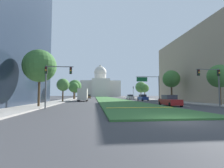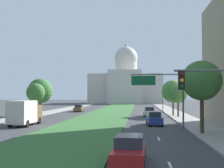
{
  "view_description": "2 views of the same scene",
  "coord_description": "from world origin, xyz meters",
  "px_view_note": "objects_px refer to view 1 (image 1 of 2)",
  "views": [
    {
      "loc": [
        -5.46,
        -10.18,
        1.7
      ],
      "look_at": [
        -0.9,
        31.04,
        4.37
      ],
      "focal_mm": 26.32,
      "sensor_mm": 36.0,
      "label": 1
    },
    {
      "loc": [
        6.38,
        -3.45,
        3.96
      ],
      "look_at": [
        1.68,
        45.63,
        5.75
      ],
      "focal_mm": 46.75,
      "sensor_mm": 36.0,
      "label": 2
    }
  ],
  "objects_px": {
    "sedan_midblock": "(143,98)",
    "sedan_distant": "(130,97)",
    "capitol_building": "(100,86)",
    "traffic_light_near_left": "(53,77)",
    "traffic_light_far_right": "(133,91)",
    "box_truck_delivery": "(83,95)",
    "sedan_lead_stopped": "(170,101)",
    "traffic_light_near_right": "(213,79)",
    "sedan_far_horizon": "(89,97)",
    "street_tree_left_far": "(74,87)",
    "overhead_guide_sign": "(150,83)",
    "street_tree_left_near": "(40,66)",
    "street_tree_left_mid": "(63,85)",
    "street_tree_right_far": "(145,88)",
    "street_tree_right_near": "(219,76)",
    "street_tree_right_mid": "(171,79)",
    "street_tree_right_distant": "(141,87)",
    "street_tree_left_distant": "(75,86)"
  },
  "relations": [
    {
      "from": "sedan_midblock",
      "to": "sedan_distant",
      "type": "xyz_separation_m",
      "value": [
        -0.17,
        15.29,
        -0.01
      ]
    },
    {
      "from": "capitol_building",
      "to": "traffic_light_near_left",
      "type": "xyz_separation_m",
      "value": [
        -10.29,
        -121.02,
        -4.9
      ]
    },
    {
      "from": "traffic_light_far_right",
      "to": "box_truck_delivery",
      "type": "bearing_deg",
      "value": -127.54
    },
    {
      "from": "box_truck_delivery",
      "to": "sedan_lead_stopped",
      "type": "bearing_deg",
      "value": -54.13
    },
    {
      "from": "traffic_light_near_right",
      "to": "sedan_far_horizon",
      "type": "bearing_deg",
      "value": 108.7
    },
    {
      "from": "box_truck_delivery",
      "to": "sedan_midblock",
      "type": "bearing_deg",
      "value": 7.57
    },
    {
      "from": "street_tree_left_far",
      "to": "sedan_midblock",
      "type": "xyz_separation_m",
      "value": [
        20.5,
        -12.56,
        -3.48
      ]
    },
    {
      "from": "capitol_building",
      "to": "sedan_lead_stopped",
      "type": "distance_m",
      "value": 118.14
    },
    {
      "from": "overhead_guide_sign",
      "to": "street_tree_left_near",
      "type": "distance_m",
      "value": 28.2
    },
    {
      "from": "street_tree_left_mid",
      "to": "sedan_far_horizon",
      "type": "distance_m",
      "value": 36.03
    },
    {
      "from": "traffic_light_far_right",
      "to": "street_tree_right_far",
      "type": "distance_m",
      "value": 10.07
    },
    {
      "from": "street_tree_left_far",
      "to": "street_tree_right_far",
      "type": "relative_size",
      "value": 1.08
    },
    {
      "from": "traffic_light_far_right",
      "to": "street_tree_right_near",
      "type": "distance_m",
      "value": 45.73
    },
    {
      "from": "overhead_guide_sign",
      "to": "traffic_light_near_right",
      "type": "bearing_deg",
      "value": -86.46
    },
    {
      "from": "street_tree_right_near",
      "to": "street_tree_left_far",
      "type": "relative_size",
      "value": 1.02
    },
    {
      "from": "sedan_lead_stopped",
      "to": "sedan_distant",
      "type": "bearing_deg",
      "value": 86.44
    },
    {
      "from": "street_tree_right_near",
      "to": "street_tree_right_mid",
      "type": "relative_size",
      "value": 0.83
    },
    {
      "from": "box_truck_delivery",
      "to": "street_tree_right_distant",
      "type": "bearing_deg",
      "value": 41.67
    },
    {
      "from": "sedan_far_horizon",
      "to": "box_truck_delivery",
      "type": "distance_m",
      "value": 30.54
    },
    {
      "from": "traffic_light_far_right",
      "to": "sedan_far_horizon",
      "type": "height_order",
      "value": "traffic_light_far_right"
    },
    {
      "from": "street_tree_left_near",
      "to": "street_tree_left_far",
      "type": "xyz_separation_m",
      "value": [
        0.53,
        34.52,
        -1.28
      ]
    },
    {
      "from": "traffic_light_near_right",
      "to": "street_tree_left_distant",
      "type": "distance_m",
      "value": 45.72
    },
    {
      "from": "traffic_light_near_right",
      "to": "street_tree_left_near",
      "type": "xyz_separation_m",
      "value": [
        -23.1,
        2.91,
        1.78
      ]
    },
    {
      "from": "capitol_building",
      "to": "sedan_midblock",
      "type": "height_order",
      "value": "capitol_building"
    },
    {
      "from": "capitol_building",
      "to": "street_tree_right_far",
      "type": "distance_m",
      "value": 84.11
    },
    {
      "from": "capitol_building",
      "to": "street_tree_right_near",
      "type": "height_order",
      "value": "capitol_building"
    },
    {
      "from": "street_tree_left_far",
      "to": "overhead_guide_sign",
      "type": "bearing_deg",
      "value": -38.08
    },
    {
      "from": "overhead_guide_sign",
      "to": "street_tree_left_mid",
      "type": "bearing_deg",
      "value": -171.61
    },
    {
      "from": "traffic_light_near_right",
      "to": "street_tree_right_distant",
      "type": "height_order",
      "value": "street_tree_right_distant"
    },
    {
      "from": "street_tree_left_far",
      "to": "sedan_lead_stopped",
      "type": "relative_size",
      "value": 1.29
    },
    {
      "from": "street_tree_left_mid",
      "to": "sedan_distant",
      "type": "height_order",
      "value": "street_tree_left_mid"
    },
    {
      "from": "capitol_building",
      "to": "sedan_midblock",
      "type": "distance_m",
      "value": 96.81
    },
    {
      "from": "capitol_building",
      "to": "street_tree_right_distant",
      "type": "bearing_deg",
      "value": -81.13
    },
    {
      "from": "traffic_light_near_left",
      "to": "sedan_distant",
      "type": "distance_m",
      "value": 44.26
    },
    {
      "from": "street_tree_left_distant",
      "to": "sedan_midblock",
      "type": "xyz_separation_m",
      "value": [
        20.49,
        -14.88,
        -3.82
      ]
    },
    {
      "from": "traffic_light_near_left",
      "to": "sedan_far_horizon",
      "type": "xyz_separation_m",
      "value": [
        2.58,
        53.21,
        -2.99
      ]
    },
    {
      "from": "street_tree_right_mid",
      "to": "street_tree_left_mid",
      "type": "bearing_deg",
      "value": 176.9
    },
    {
      "from": "street_tree_right_far",
      "to": "box_truck_delivery",
      "type": "height_order",
      "value": "street_tree_right_far"
    },
    {
      "from": "street_tree_right_near",
      "to": "street_tree_right_mid",
      "type": "distance_m",
      "value": 14.05
    },
    {
      "from": "street_tree_left_mid",
      "to": "street_tree_left_distant",
      "type": "relative_size",
      "value": 0.76
    },
    {
      "from": "street_tree_right_mid",
      "to": "sedan_distant",
      "type": "bearing_deg",
      "value": 100.5
    },
    {
      "from": "street_tree_left_near",
      "to": "sedan_lead_stopped",
      "type": "distance_m",
      "value": 19.18
    },
    {
      "from": "street_tree_right_far",
      "to": "box_truck_delivery",
      "type": "distance_m",
      "value": 26.31
    },
    {
      "from": "capitol_building",
      "to": "sedan_midblock",
      "type": "bearing_deg",
      "value": -85.11
    },
    {
      "from": "capitol_building",
      "to": "traffic_light_near_right",
      "type": "bearing_deg",
      "value": -85.14
    },
    {
      "from": "street_tree_right_near",
      "to": "box_truck_delivery",
      "type": "relative_size",
      "value": 0.96
    },
    {
      "from": "street_tree_left_mid",
      "to": "street_tree_left_distant",
      "type": "xyz_separation_m",
      "value": [
        0.09,
        22.15,
        0.77
      ]
    },
    {
      "from": "traffic_light_far_right",
      "to": "overhead_guide_sign",
      "type": "distance_m",
      "value": 27.28
    },
    {
      "from": "street_tree_right_distant",
      "to": "sedan_far_horizon",
      "type": "relative_size",
      "value": 1.47
    },
    {
      "from": "traffic_light_near_right",
      "to": "street_tree_right_far",
      "type": "distance_m",
      "value": 38.14
    }
  ]
}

